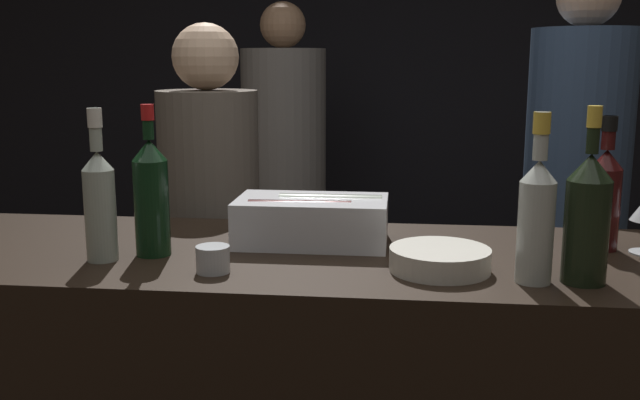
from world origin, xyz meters
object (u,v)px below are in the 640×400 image
Objects in this scene: red_wine_bottle_burgundy at (151,194)px; person_grey_polo at (211,245)px; candle_votive at (213,259)px; bowl_white at (440,259)px; rose_wine_bottle at (536,214)px; ice_bin_with_bottles at (313,219)px; red_wine_bottle_black_foil at (604,194)px; white_wine_bottle at (100,200)px; person_blond_tee at (284,174)px; champagne_bottle at (587,215)px; person_in_hoodie at (574,202)px.

person_grey_polo is (-0.04, 0.66, -0.30)m from red_wine_bottle_burgundy.
candle_votive is 0.83m from person_grey_polo.
rose_wine_bottle reaches higher than bowl_white.
red_wine_bottle_black_foil is at bearing 1.72° from ice_bin_with_bottles.
candle_votive is 0.30m from white_wine_bottle.
white_wine_bottle is 0.99× the size of red_wine_bottle_burgundy.
red_wine_bottle_black_foil is at bearing 55.16° from person_blond_tee.
champagne_bottle is at bearing 1.16° from candle_votive.
white_wine_bottle is at bearing 177.38° from champagne_bottle.
person_grey_polo is (-0.99, 0.77, -0.29)m from champagne_bottle.
champagne_bottle is at bearing -10.03° from bowl_white.
white_wine_bottle is at bearing -179.78° from bowl_white.
person_blond_tee is at bearing 87.10° from person_in_hoodie.
ice_bin_with_bottles is 1.70× the size of bowl_white.
candle_votive is 0.94m from red_wine_bottle_black_foil.
champagne_bottle reaches higher than candle_votive.
person_in_hoodie is at bearing 81.15° from red_wine_bottle_black_foil.
champagne_bottle is 0.22× the size of person_grey_polo.
person_in_hoodie is at bearing 39.35° from red_wine_bottle_burgundy.
person_blond_tee is (-0.64, 1.79, -0.11)m from bowl_white.
person_grey_polo is at bearing 156.09° from red_wine_bottle_black_foil.
person_in_hoodie is at bearing 153.90° from person_grey_polo.
red_wine_bottle_burgundy is at bearing 53.60° from person_grey_polo.
white_wine_bottle is at bearing -168.80° from red_wine_bottle_black_foil.
person_blond_tee is (-0.33, 1.58, -0.14)m from ice_bin_with_bottles.
person_grey_polo is at bearing 134.68° from person_in_hoodie.
person_blond_tee reaches higher than person_grey_polo.
candle_votive is 1.86m from person_blond_tee.
candle_votive reaches higher than bowl_white.
candle_votive is 0.04× the size of person_blond_tee.
candle_votive is at bearing -178.84° from champagne_bottle.
white_wine_bottle is 0.19× the size of person_in_hoodie.
person_grey_polo reaches higher than red_wine_bottle_burgundy.
champagne_bottle is 1.05m from white_wine_bottle.
ice_bin_with_bottles is at bearing 33.58° from person_blond_tee.
person_in_hoodie is (1.18, 0.97, -0.18)m from red_wine_bottle_burgundy.
ice_bin_with_bottles is 1.07× the size of rose_wine_bottle.
person_in_hoodie reaches higher than ice_bin_with_bottles.
bowl_white is 0.12× the size of person_blond_tee.
champagne_bottle is at bearing 102.18° from person_grey_polo.
red_wine_bottle_black_foil is (0.70, 0.02, 0.07)m from ice_bin_with_bottles.
person_grey_polo reaches higher than rose_wine_bottle.
red_wine_bottle_burgundy is 0.20× the size of person_blond_tee.
rose_wine_bottle is (0.95, -0.06, 0.00)m from white_wine_bottle.
champagne_bottle reaches higher than white_wine_bottle.
bowl_white is 0.61× the size of champagne_bottle.
candle_votive is (-0.49, -0.07, 0.00)m from bowl_white.
rose_wine_bottle is 0.86m from red_wine_bottle_burgundy.
red_wine_bottle_black_foil is 1.88m from person_blond_tee.
red_wine_bottle_burgundy is at bearing 172.29° from rose_wine_bottle.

